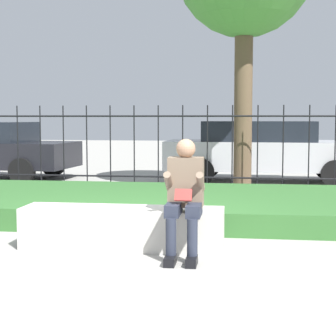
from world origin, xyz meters
TOP-DOWN VIEW (x-y plane):
  - ground_plane at (0.00, 0.00)m, footprint 60.00×60.00m
  - stone_bench at (0.04, 0.00)m, footprint 2.32×0.54m
  - person_seated_reader at (0.79, -0.31)m, footprint 0.42×0.73m
  - grass_berm at (0.00, 2.33)m, footprint 9.63×3.27m
  - iron_fence at (-0.00, 4.53)m, footprint 7.63×0.03m
  - car_parked_center at (1.90, 6.98)m, footprint 4.71×2.00m

SIDE VIEW (x-z plane):
  - ground_plane at x=0.00m, z-range 0.00..0.00m
  - grass_berm at x=0.00m, z-range 0.00..0.31m
  - stone_bench at x=0.04m, z-range -0.03..0.45m
  - person_seated_reader at x=0.79m, z-range 0.06..1.33m
  - car_parked_center at x=1.90m, z-range 0.04..1.46m
  - iron_fence at x=0.00m, z-range 0.04..1.77m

